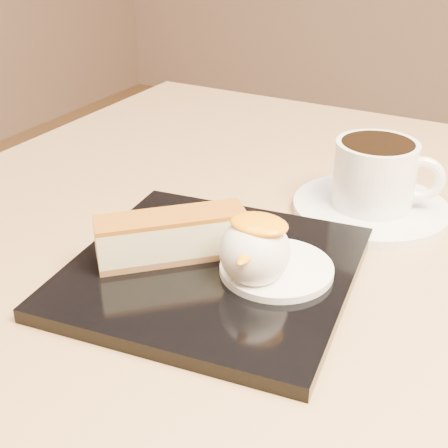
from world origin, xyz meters
The scene contains 9 objects.
table centered at (0.00, 0.00, 0.56)m, with size 0.80×0.80×0.72m.
dessert_plate centered at (-0.04, -0.09, 0.73)m, with size 0.22×0.22×0.01m, color black.
cheesecake centered at (-0.07, -0.09, 0.75)m, with size 0.11×0.11×0.04m.
cream_smear centered at (0.01, -0.07, 0.73)m, with size 0.09×0.09×0.01m, color white.
ice_cream_scoop centered at (0.00, -0.09, 0.76)m, with size 0.05×0.05×0.05m, color white.
mango_sauce centered at (0.00, -0.09, 0.78)m, with size 0.05×0.03×0.01m, color orange.
mint_sprig centered at (-0.02, -0.05, 0.74)m, with size 0.03×0.02×0.00m.
saucer centered at (0.04, 0.09, 0.72)m, with size 0.15×0.15×0.01m, color white.
coffee_cup centered at (0.04, 0.09, 0.76)m, with size 0.10×0.08×0.06m.
Camera 1 is at (0.17, -0.46, 1.00)m, focal length 50.00 mm.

